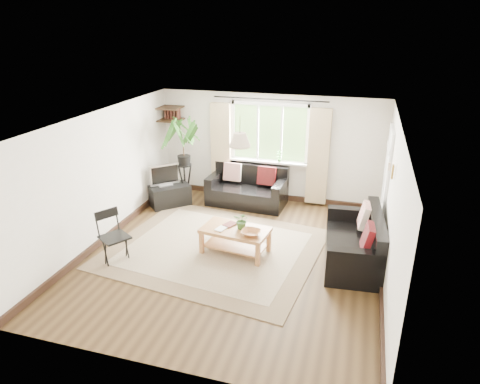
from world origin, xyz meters
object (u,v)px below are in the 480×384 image
(sofa_back, at_px, (247,187))
(coffee_table, at_px, (235,241))
(tv_stand, at_px, (170,195))
(folding_chair, at_px, (115,238))
(sofa_right, at_px, (353,239))
(palm_stand, at_px, (184,161))

(sofa_back, relative_size, coffee_table, 1.47)
(sofa_back, xyz_separation_m, tv_stand, (-1.63, -0.54, -0.17))
(sofa_back, relative_size, folding_chair, 1.88)
(coffee_table, height_order, tv_stand, coffee_table)
(sofa_right, distance_m, palm_stand, 4.14)
(sofa_right, bearing_deg, palm_stand, -118.52)
(coffee_table, relative_size, palm_stand, 0.61)
(sofa_right, height_order, folding_chair, folding_chair)
(coffee_table, relative_size, folding_chair, 1.28)
(sofa_right, distance_m, folding_chair, 4.01)
(tv_stand, xyz_separation_m, palm_stand, (0.25, 0.30, 0.73))
(sofa_right, height_order, coffee_table, sofa_right)
(coffee_table, height_order, folding_chair, folding_chair)
(sofa_back, height_order, palm_stand, palm_stand)
(coffee_table, distance_m, folding_chair, 2.06)
(sofa_back, relative_size, sofa_right, 0.96)
(tv_stand, relative_size, folding_chair, 0.95)
(sofa_right, xyz_separation_m, palm_stand, (-3.76, 1.65, 0.54))
(folding_chair, bearing_deg, tv_stand, 35.09)
(sofa_right, xyz_separation_m, folding_chair, (-3.85, -1.15, 0.04))
(coffee_table, relative_size, tv_stand, 1.36)
(tv_stand, height_order, folding_chair, folding_chair)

